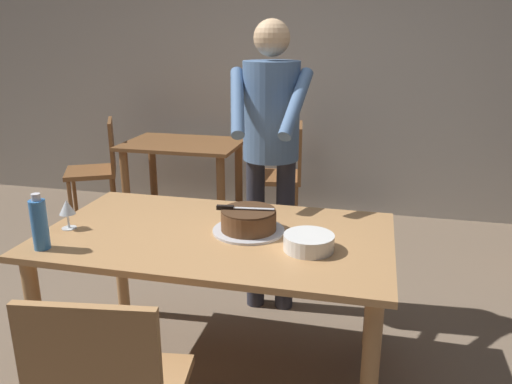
% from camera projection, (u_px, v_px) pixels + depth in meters
% --- Properties ---
extents(ground_plane, '(14.00, 14.00, 0.00)m').
position_uv_depth(ground_plane, '(220.00, 368.00, 2.60)').
color(ground_plane, '#7A6651').
extents(back_wall, '(10.00, 0.12, 2.70)m').
position_uv_depth(back_wall, '(303.00, 66.00, 4.63)').
color(back_wall, '#BCB7AD').
rests_on(back_wall, ground_plane).
extents(main_dining_table, '(1.62, 0.93, 0.75)m').
position_uv_depth(main_dining_table, '(217.00, 253.00, 2.40)').
color(main_dining_table, tan).
rests_on(main_dining_table, ground_plane).
extents(cake_on_platter, '(0.34, 0.34, 0.11)m').
position_uv_depth(cake_on_platter, '(249.00, 221.00, 2.37)').
color(cake_on_platter, silver).
rests_on(cake_on_platter, main_dining_table).
extents(cake_knife, '(0.27, 0.06, 0.02)m').
position_uv_depth(cake_knife, '(233.00, 208.00, 2.36)').
color(cake_knife, silver).
rests_on(cake_knife, cake_on_platter).
extents(plate_stack, '(0.22, 0.22, 0.07)m').
position_uv_depth(plate_stack, '(309.00, 242.00, 2.17)').
color(plate_stack, white).
rests_on(plate_stack, main_dining_table).
extents(wine_glass_near, '(0.08, 0.08, 0.14)m').
position_uv_depth(wine_glass_near, '(67.00, 208.00, 2.39)').
color(wine_glass_near, silver).
rests_on(wine_glass_near, main_dining_table).
extents(water_bottle, '(0.07, 0.07, 0.25)m').
position_uv_depth(water_bottle, '(39.00, 224.00, 2.16)').
color(water_bottle, '#387AC6').
rests_on(water_bottle, main_dining_table).
extents(person_cutting_cake, '(0.47, 0.56, 1.72)m').
position_uv_depth(person_cutting_cake, '(271.00, 138.00, 2.87)').
color(person_cutting_cake, '#2D2D38').
rests_on(person_cutting_cake, ground_plane).
extents(background_table, '(1.00, 0.70, 0.74)m').
position_uv_depth(background_table, '(183.00, 161.00, 4.42)').
color(background_table, brown).
rests_on(background_table, ground_plane).
extents(background_chair_1, '(0.59, 0.59, 0.90)m').
position_uv_depth(background_chair_1, '(99.00, 165.00, 4.62)').
color(background_chair_1, brown).
rests_on(background_chair_1, ground_plane).
extents(background_chair_2, '(0.50, 0.50, 0.90)m').
position_uv_depth(background_chair_2, '(285.00, 171.00, 4.43)').
color(background_chair_2, brown).
rests_on(background_chair_2, ground_plane).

